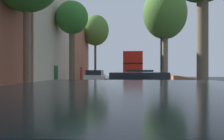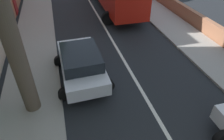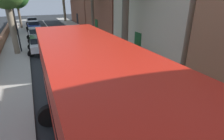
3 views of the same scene
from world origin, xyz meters
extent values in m
cube|color=maroon|center=(-6.47, 18.00, 1.05)|extent=(0.08, 1.10, 2.10)
cylinder|color=black|center=(0.38, 13.73, 0.50)|extent=(1.00, 0.31, 1.00)
cylinder|color=black|center=(2.94, 13.70, 0.50)|extent=(1.00, 0.31, 1.00)
cylinder|color=black|center=(1.61, 2.86, 0.32)|extent=(0.64, 0.23, 0.64)
cube|color=silver|center=(-2.50, 7.87, 0.79)|extent=(1.92, 4.29, 0.61)
cube|color=black|center=(-2.50, 7.66, 1.36)|extent=(1.74, 2.37, 0.54)
cylinder|color=black|center=(-3.47, 9.17, 0.32)|extent=(0.64, 0.23, 0.64)
cylinder|color=black|center=(-1.58, 9.21, 0.32)|extent=(0.64, 0.23, 0.64)
cylinder|color=black|center=(-3.42, 6.54, 0.32)|extent=(0.64, 0.23, 0.64)
cylinder|color=black|center=(-1.53, 6.57, 0.32)|extent=(0.64, 0.23, 0.64)
cylinder|color=brown|center=(-4.78, 6.35, 3.30)|extent=(0.62, 0.62, 6.35)
camera|label=1|loc=(2.57, -20.75, 1.66)|focal=41.10mm
camera|label=2|loc=(-3.19, -0.16, 6.37)|focal=32.36mm
camera|label=3|loc=(3.10, 20.57, 5.31)|focal=28.01mm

